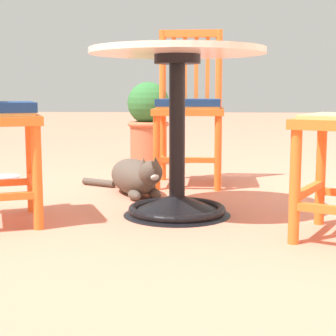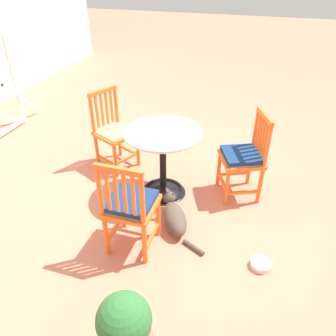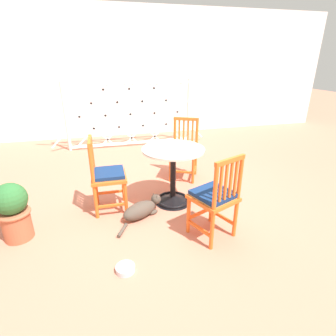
{
  "view_description": "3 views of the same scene",
  "coord_description": "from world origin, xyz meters",
  "px_view_note": "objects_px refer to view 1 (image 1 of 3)",
  "views": [
    {
      "loc": [
        2.4,
        0.22,
        0.55
      ],
      "look_at": [
        0.11,
        0.06,
        0.22
      ],
      "focal_mm": 57.78,
      "sensor_mm": 36.0,
      "label": 1
    },
    {
      "loc": [
        -2.66,
        -0.77,
        2.18
      ],
      "look_at": [
        -0.03,
        0.02,
        0.37
      ],
      "focal_mm": 35.37,
      "sensor_mm": 36.0,
      "label": 2
    },
    {
      "loc": [
        -0.78,
        -2.79,
        1.73
      ],
      "look_at": [
        -0.03,
        0.1,
        0.48
      ],
      "focal_mm": 28.08,
      "sensor_mm": 36.0,
      "label": 3
    }
  ],
  "objects_px": {
    "cafe_table": "(177,152)",
    "terracotta_planter": "(148,120)",
    "tabby_cat": "(135,178)",
    "orange_chair_at_corner": "(189,109)",
    "pet_water_bowl": "(5,180)"
  },
  "relations": [
    {
      "from": "pet_water_bowl",
      "to": "tabby_cat",
      "type": "bearing_deg",
      "value": 70.56
    },
    {
      "from": "orange_chair_at_corner",
      "to": "terracotta_planter",
      "type": "distance_m",
      "value": 1.01
    },
    {
      "from": "cafe_table",
      "to": "terracotta_planter",
      "type": "height_order",
      "value": "cafe_table"
    },
    {
      "from": "orange_chair_at_corner",
      "to": "terracotta_planter",
      "type": "height_order",
      "value": "orange_chair_at_corner"
    },
    {
      "from": "cafe_table",
      "to": "orange_chair_at_corner",
      "type": "height_order",
      "value": "orange_chair_at_corner"
    },
    {
      "from": "cafe_table",
      "to": "tabby_cat",
      "type": "bearing_deg",
      "value": -150.9
    },
    {
      "from": "orange_chair_at_corner",
      "to": "cafe_table",
      "type": "bearing_deg",
      "value": -1.8
    },
    {
      "from": "orange_chair_at_corner",
      "to": "pet_water_bowl",
      "type": "bearing_deg",
      "value": -86.11
    },
    {
      "from": "cafe_table",
      "to": "terracotta_planter",
      "type": "relative_size",
      "value": 1.23
    },
    {
      "from": "orange_chair_at_corner",
      "to": "tabby_cat",
      "type": "bearing_deg",
      "value": -36.62
    },
    {
      "from": "cafe_table",
      "to": "pet_water_bowl",
      "type": "xyz_separation_m",
      "value": [
        -0.73,
        -1.07,
        -0.26
      ]
    },
    {
      "from": "tabby_cat",
      "to": "pet_water_bowl",
      "type": "bearing_deg",
      "value": -109.44
    },
    {
      "from": "terracotta_planter",
      "to": "pet_water_bowl",
      "type": "height_order",
      "value": "terracotta_planter"
    },
    {
      "from": "orange_chair_at_corner",
      "to": "pet_water_bowl",
      "type": "height_order",
      "value": "orange_chair_at_corner"
    },
    {
      "from": "cafe_table",
      "to": "orange_chair_at_corner",
      "type": "distance_m",
      "value": 0.82
    }
  ]
}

